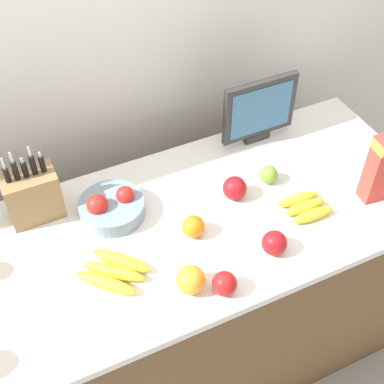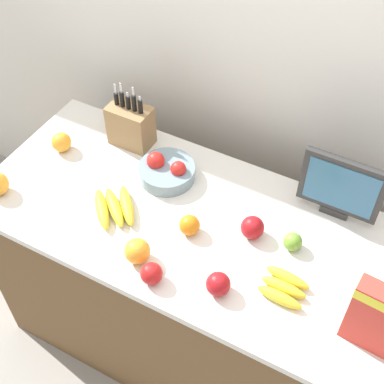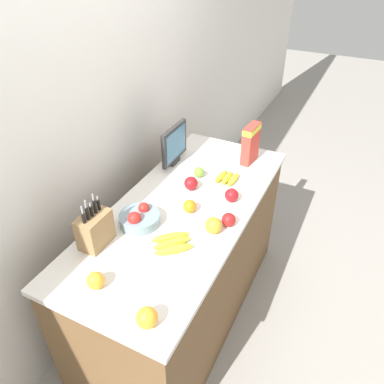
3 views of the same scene
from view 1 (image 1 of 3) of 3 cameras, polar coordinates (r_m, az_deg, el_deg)
The scene contains 14 objects.
ground_plane at distance 2.51m, azimuth 0.06°, elevation -16.90°, with size 14.00×14.00×0.00m, color gray.
wall_back at distance 1.93m, azimuth -7.60°, elevation 16.52°, with size 9.00×0.06×2.60m.
counter at distance 2.12m, azimuth 0.07°, elevation -11.23°, with size 1.68×0.72×0.91m.
knife_block at distance 1.78m, azimuth -16.65°, elevation -0.30°, with size 0.17×0.11×0.28m.
small_monitor at distance 1.98m, azimuth 7.22°, elevation 8.68°, with size 0.29×0.03×0.26m.
fruit_bowl at distance 1.77m, azimuth -8.59°, elevation -1.57°, with size 0.22×0.22×0.10m.
banana_bunch_left at distance 1.81m, azimuth 11.99°, elevation -1.56°, with size 0.16×0.13×0.04m.
banana_bunch_right at distance 1.62m, azimuth -8.36°, elevation -8.40°, with size 0.23×0.23×0.04m.
apple_middle at distance 1.66m, azimuth 8.77°, elevation -5.39°, with size 0.08×0.08×0.08m, color #A31419.
apple_near_bananas at distance 1.88m, azimuth 8.16°, elevation 1.86°, with size 0.07×0.07×0.07m, color #6B9E33.
apple_front at distance 1.56m, azimuth 3.47°, elevation -9.72°, with size 0.07×0.07×0.07m, color red.
apple_leftmost at distance 1.81m, azimuth 4.57°, elevation 0.41°, with size 0.08×0.08×0.08m, color #A31419.
orange_front_center at distance 1.56m, azimuth -0.16°, elevation -9.34°, with size 0.09×0.09×0.09m, color orange.
orange_front_left at distance 1.69m, azimuth 0.15°, elevation -3.70°, with size 0.07×0.07×0.07m, color orange.
Camera 1 is at (-0.50, -1.04, 2.23)m, focal length 50.00 mm.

